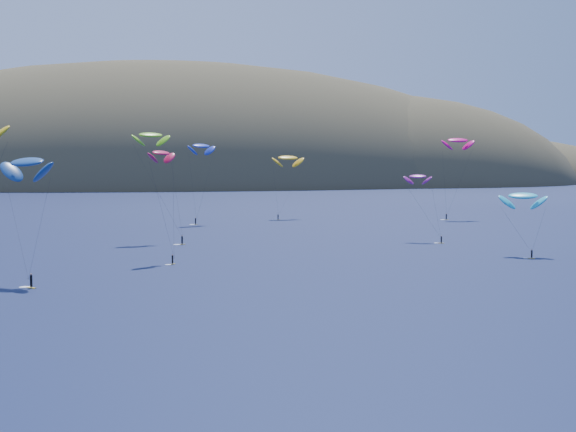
{
  "coord_description": "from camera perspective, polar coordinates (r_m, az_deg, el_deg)",
  "views": [
    {
      "loc": [
        -19.5,
        -57.98,
        19.0
      ],
      "look_at": [
        9.24,
        80.0,
        9.0
      ],
      "focal_mm": 50.0,
      "sensor_mm": 36.0,
      "label": 1
    }
  ],
  "objects": [
    {
      "name": "kitesurfer_3",
      "position": [
        189.36,
        -9.73,
        5.68
      ],
      "size": [
        11.79,
        13.97,
        27.05
      ],
      "rotation": [
        0.0,
        0.0,
        0.29
      ],
      "color": "gold",
      "rests_on": "ground"
    },
    {
      "name": "kitesurfer_11",
      "position": [
        259.95,
        -0.01,
        4.16
      ],
      "size": [
        11.09,
        12.33,
        22.33
      ],
      "rotation": [
        0.0,
        0.0,
        0.13
      ],
      "color": "gold",
      "rests_on": "ground"
    },
    {
      "name": "kitesurfer_9",
      "position": [
        152.27,
        -9.01,
        4.43
      ],
      "size": [
        6.7,
        10.78,
        22.0
      ],
      "rotation": [
        0.0,
        0.0,
        0.76
      ],
      "color": "gold",
      "rests_on": "ground"
    },
    {
      "name": "kitesurfer_10",
      "position": [
        132.29,
        -18.07,
        3.66
      ],
      "size": [
        10.77,
        15.03,
        21.43
      ],
      "rotation": [
        0.0,
        0.0,
        -0.73
      ],
      "color": "gold",
      "rests_on": "ground"
    },
    {
      "name": "ground",
      "position": [
        64.05,
        6.69,
        -13.23
      ],
      "size": [
        2800.0,
        2800.0,
        0.0
      ],
      "primitive_type": "plane",
      "color": "black",
      "rests_on": "ground"
    },
    {
      "name": "kitesurfer_8",
      "position": [
        262.88,
        11.98,
        5.29
      ],
      "size": [
        11.83,
        8.26,
        27.95
      ],
      "rotation": [
        0.0,
        0.0,
        -0.07
      ],
      "color": "gold",
      "rests_on": "ground"
    },
    {
      "name": "island",
      "position": [
        623.83,
        -6.34,
        1.3
      ],
      "size": [
        730.0,
        300.0,
        210.0
      ],
      "color": "#3D3526",
      "rests_on": "ground"
    },
    {
      "name": "kitesurfer_6",
      "position": [
        190.44,
        9.22,
        2.78
      ],
      "size": [
        6.84,
        11.59,
        16.73
      ],
      "rotation": [
        0.0,
        0.0,
        -0.51
      ],
      "color": "gold",
      "rests_on": "ground"
    },
    {
      "name": "kitesurfer_5",
      "position": [
        165.73,
        16.37,
        1.39
      ],
      "size": [
        9.66,
        10.64,
        14.22
      ],
      "rotation": [
        0.0,
        0.0,
        -0.5
      ],
      "color": "gold",
      "rests_on": "ground"
    },
    {
      "name": "kitesurfer_4",
      "position": [
        238.86,
        -6.2,
        4.97
      ],
      "size": [
        9.97,
        9.24,
        25.5
      ],
      "rotation": [
        0.0,
        0.0,
        0.53
      ],
      "color": "gold",
      "rests_on": "ground"
    }
  ]
}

